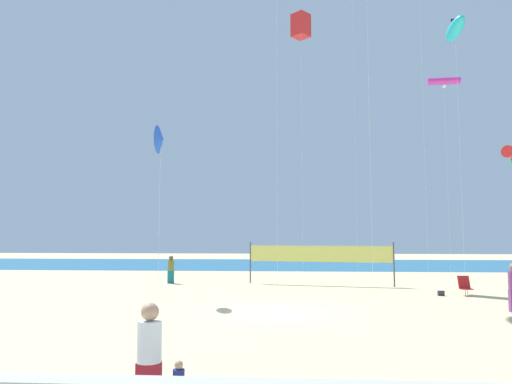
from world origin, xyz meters
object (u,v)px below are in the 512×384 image
(mother_figure, at_px, (149,353))
(beachgoer_olive_shirt, at_px, (171,269))
(kite_magenta_tube, at_px, (444,82))
(kite_cyan_inflatable, at_px, (455,29))
(beach_handbag, at_px, (441,293))
(kite_blue_delta, at_px, (161,140))
(kite_red_box, at_px, (301,26))
(folding_beach_chair, at_px, (465,285))
(volleyball_net, at_px, (319,256))

(mother_figure, height_order, beachgoer_olive_shirt, mother_figure)
(mother_figure, height_order, kite_magenta_tube, kite_magenta_tube)
(mother_figure, xyz_separation_m, beachgoer_olive_shirt, (-4.74, 20.47, -0.04))
(kite_cyan_inflatable, bearing_deg, kite_magenta_tube, 78.86)
(beachgoer_olive_shirt, bearing_deg, beach_handbag, 172.95)
(beach_handbag, xyz_separation_m, kite_blue_delta, (-12.67, -1.83, 6.94))
(mother_figure, height_order, kite_red_box, kite_red_box)
(folding_beach_chair, height_order, beach_handbag, folding_beach_chair)
(beach_handbag, bearing_deg, mother_figure, -120.30)
(kite_magenta_tube, bearing_deg, kite_blue_delta, -140.94)
(kite_red_box, bearing_deg, volleyball_net, -71.65)
(volleyball_net, xyz_separation_m, kite_cyan_inflatable, (8.25, 0.94, 13.35))
(volleyball_net, bearing_deg, folding_beach_chair, -35.21)
(beachgoer_olive_shirt, relative_size, folding_beach_chair, 1.79)
(kite_red_box, xyz_separation_m, kite_cyan_inflatable, (9.10, -1.64, -1.22))
(kite_blue_delta, bearing_deg, volleyball_net, 40.97)
(folding_beach_chair, height_order, kite_blue_delta, kite_blue_delta)
(volleyball_net, xyz_separation_m, kite_magenta_tube, (9.50, 7.29, 12.19))
(beachgoer_olive_shirt, distance_m, kite_magenta_tube, 23.27)
(folding_beach_chair, bearing_deg, beach_handbag, 159.13)
(beach_handbag, xyz_separation_m, kite_magenta_tube, (4.25, 11.90, 13.71))
(folding_beach_chair, bearing_deg, mother_figure, -149.93)
(folding_beach_chair, height_order, kite_cyan_inflatable, kite_cyan_inflatable)
(mother_figure, bearing_deg, kite_red_box, 110.27)
(kite_red_box, relative_size, kite_blue_delta, 2.20)
(folding_beach_chair, height_order, kite_red_box, kite_red_box)
(beachgoer_olive_shirt, relative_size, beach_handbag, 5.57)
(kite_red_box, bearing_deg, mother_figure, -97.40)
(mother_figure, distance_m, volleyball_net, 20.47)
(kite_red_box, bearing_deg, beachgoer_olive_shirt, -163.90)
(beachgoer_olive_shirt, bearing_deg, mother_figure, 115.83)
(mother_figure, relative_size, kite_blue_delta, 0.22)
(folding_beach_chair, bearing_deg, volleyball_net, 117.96)
(mother_figure, xyz_separation_m, kite_cyan_inflatable, (12.05, 21.05, 14.10))
(volleyball_net, bearing_deg, beachgoer_olive_shirt, 177.56)
(beachgoer_olive_shirt, height_order, folding_beach_chair, beachgoer_olive_shirt)
(mother_figure, bearing_deg, kite_cyan_inflatable, 87.88)
(kite_blue_delta, bearing_deg, beachgoer_olive_shirt, 99.33)
(beachgoer_olive_shirt, xyz_separation_m, kite_blue_delta, (1.12, -6.81, 6.20))
(volleyball_net, relative_size, kite_magenta_tube, 0.57)
(mother_figure, xyz_separation_m, folding_beach_chair, (10.17, 15.61, -0.42))
(kite_red_box, bearing_deg, kite_magenta_tube, 24.45)
(kite_blue_delta, bearing_deg, folding_beach_chair, 8.04)
(mother_figure, distance_m, beachgoer_olive_shirt, 21.01)
(beachgoer_olive_shirt, height_order, kite_cyan_inflatable, kite_cyan_inflatable)
(mother_figure, height_order, beach_handbag, mother_figure)
(beachgoer_olive_shirt, height_order, kite_blue_delta, kite_blue_delta)
(mother_figure, xyz_separation_m, kite_red_box, (2.95, 22.68, 15.32))
(kite_magenta_tube, relative_size, kite_cyan_inflatable, 0.90)
(folding_beach_chair, xyz_separation_m, kite_magenta_tube, (3.13, 11.78, 13.36))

